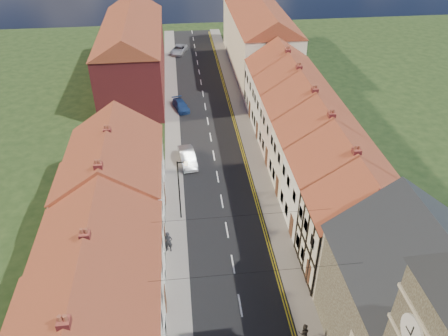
% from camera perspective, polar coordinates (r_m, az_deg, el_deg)
% --- Properties ---
extents(road, '(7.00, 90.00, 0.02)m').
position_cam_1_polar(road, '(47.79, -1.34, 1.63)').
color(road, black).
rests_on(road, ground).
extents(pavement_left, '(1.80, 90.00, 0.12)m').
position_cam_1_polar(pavement_left, '(47.64, -6.61, 1.35)').
color(pavement_left, gray).
rests_on(pavement_left, ground).
extents(pavement_right, '(1.80, 90.00, 0.12)m').
position_cam_1_polar(pavement_right, '(48.28, 3.87, 2.00)').
color(pavement_right, gray).
rests_on(pavement_right, ground).
extents(church, '(11.25, 14.25, 15.20)m').
position_cam_1_polar(church, '(27.28, 25.56, -17.51)').
color(church, '#3A3529').
rests_on(church, ground).
extents(cottage_r_tudor, '(8.30, 5.20, 9.00)m').
position_cam_1_polar(cottage_r_tudor, '(33.73, 17.49, -6.99)').
color(cottage_r_tudor, beige).
rests_on(cottage_r_tudor, ground).
extents(cottage_r_white_near, '(8.30, 6.00, 9.00)m').
position_cam_1_polar(cottage_r_white_near, '(37.59, 14.62, -1.61)').
color(cottage_r_white_near, silver).
rests_on(cottage_r_white_near, ground).
extents(cottage_r_cream_mid, '(8.30, 5.20, 9.00)m').
position_cam_1_polar(cottage_r_cream_mid, '(41.77, 12.27, 2.73)').
color(cottage_r_cream_mid, beige).
rests_on(cottage_r_cream_mid, ground).
extents(cottage_r_pink, '(8.30, 6.00, 9.00)m').
position_cam_1_polar(cottage_r_pink, '(46.22, 10.35, 6.24)').
color(cottage_r_pink, '#F8CCC4').
rests_on(cottage_r_pink, ground).
extents(cottage_r_white_far, '(8.30, 5.20, 9.00)m').
position_cam_1_polar(cottage_r_white_far, '(50.84, 8.75, 9.13)').
color(cottage_r_white_far, silver).
rests_on(cottage_r_white_far, ground).
extents(cottage_r_cream_far, '(8.30, 6.00, 9.00)m').
position_cam_1_polar(cottage_r_cream_far, '(55.61, 7.40, 11.51)').
color(cottage_r_cream_far, silver).
rests_on(cottage_r_cream_far, ground).
extents(cottage_l_cream, '(8.30, 6.30, 9.10)m').
position_cam_1_polar(cottage_l_cream, '(27.09, -17.29, -20.03)').
color(cottage_l_cream, silver).
rests_on(cottage_l_cream, ground).
extents(cottage_l_white, '(8.30, 6.90, 8.80)m').
position_cam_1_polar(cottage_l_white, '(31.31, -15.64, -10.69)').
color(cottage_l_white, silver).
rests_on(cottage_l_white, ground).
extents(cottage_l_brick_mid, '(8.30, 5.70, 9.10)m').
position_cam_1_polar(cottage_l_brick_mid, '(35.76, -14.59, -3.60)').
color(cottage_l_brick_mid, silver).
rests_on(cottage_l_brick_mid, ground).
extents(cottage_l_pink, '(8.30, 6.30, 8.80)m').
position_cam_1_polar(cottage_l_pink, '(40.55, -13.77, 1.26)').
color(cottage_l_pink, silver).
rests_on(cottage_l_pink, ground).
extents(block_right_far, '(8.30, 24.20, 10.50)m').
position_cam_1_polar(block_right_far, '(69.38, 4.56, 17.09)').
color(block_right_far, beige).
rests_on(block_right_far, ground).
extents(block_left_far, '(8.30, 24.20, 10.50)m').
position_cam_1_polar(block_left_far, '(63.71, -11.84, 14.89)').
color(block_left_far, maroon).
rests_on(block_left_far, ground).
extents(lamppost, '(0.88, 0.15, 6.00)m').
position_cam_1_polar(lamppost, '(37.43, -5.77, -2.45)').
color(lamppost, black).
rests_on(lamppost, pavement_left).
extents(car_mid, '(2.06, 4.53, 1.44)m').
position_cam_1_polar(car_mid, '(46.31, -4.80, 1.38)').
color(car_mid, '#9A9CA2').
rests_on(car_mid, ground).
extents(car_far, '(2.52, 4.14, 1.12)m').
position_cam_1_polar(car_far, '(57.47, -5.66, 8.13)').
color(car_far, navy).
rests_on(car_far, ground).
extents(car_distant, '(3.41, 5.05, 1.28)m').
position_cam_1_polar(car_distant, '(76.94, -5.93, 15.13)').
color(car_distant, '#B8B9C0').
rests_on(car_distant, ground).
extents(pedestrian_right, '(0.89, 0.77, 1.56)m').
position_cam_1_polar(pedestrian_right, '(30.92, 10.38, -20.41)').
color(pedestrian_right, '#2A2622').
rests_on(pedestrian_right, pavement_right).
extents(pedestrian_left_b, '(0.74, 0.52, 1.90)m').
position_cam_1_polar(pedestrian_left_b, '(36.01, -7.29, -9.54)').
color(pedestrian_left_b, black).
rests_on(pedestrian_left_b, pavement_left).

